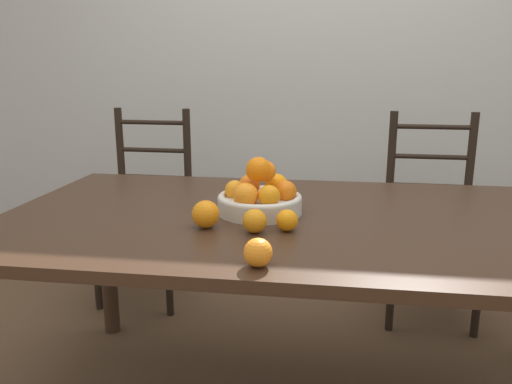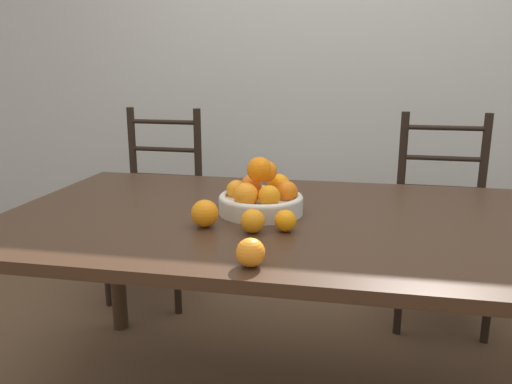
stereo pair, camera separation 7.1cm
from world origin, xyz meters
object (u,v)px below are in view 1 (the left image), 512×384
orange_loose_1 (287,220)px  chair_left (147,210)px  orange_loose_0 (258,252)px  chair_right (431,221)px  orange_loose_2 (255,221)px  orange_loose_3 (206,214)px  fruit_bowl (260,195)px

orange_loose_1 → chair_left: size_ratio=0.06×
orange_loose_0 → chair_right: (0.66, 1.30, -0.30)m
orange_loose_0 → chair_right: 1.49m
orange_loose_2 → chair_left: 1.32m
orange_loose_1 → orange_loose_3: size_ratio=0.78×
fruit_bowl → orange_loose_3: fruit_bowl is taller
orange_loose_0 → orange_loose_3: 0.34m
fruit_bowl → orange_loose_1: size_ratio=4.31×
fruit_bowl → orange_loose_2: fruit_bowl is taller
orange_loose_3 → chair_right: 1.37m
fruit_bowl → orange_loose_0: bearing=-82.7°
orange_loose_0 → orange_loose_1: size_ratio=1.10×
orange_loose_1 → fruit_bowl: bearing=120.8°
fruit_bowl → orange_loose_1: 0.20m
chair_left → orange_loose_3: bearing=-59.0°
orange_loose_1 → chair_left: chair_left is taller
orange_loose_1 → chair_left: (-0.82, 1.03, -0.29)m
fruit_bowl → orange_loose_3: size_ratio=3.34×
orange_loose_0 → chair_left: bearing=120.8°
fruit_bowl → chair_right: 1.16m
fruit_bowl → orange_loose_1: fruit_bowl is taller
fruit_bowl → chair_left: size_ratio=0.28×
fruit_bowl → orange_loose_2: size_ratio=3.92×
orange_loose_3 → chair_left: size_ratio=0.08×
orange_loose_2 → chair_right: size_ratio=0.07×
orange_loose_3 → chair_left: chair_left is taller
orange_loose_0 → orange_loose_2: size_ratio=1.00×
orange_loose_0 → chair_right: chair_right is taller
fruit_bowl → chair_left: (-0.72, 0.85, -0.32)m
fruit_bowl → chair_left: 1.16m
orange_loose_2 → orange_loose_1: bearing=18.1°
orange_loose_0 → fruit_bowl: bearing=97.3°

